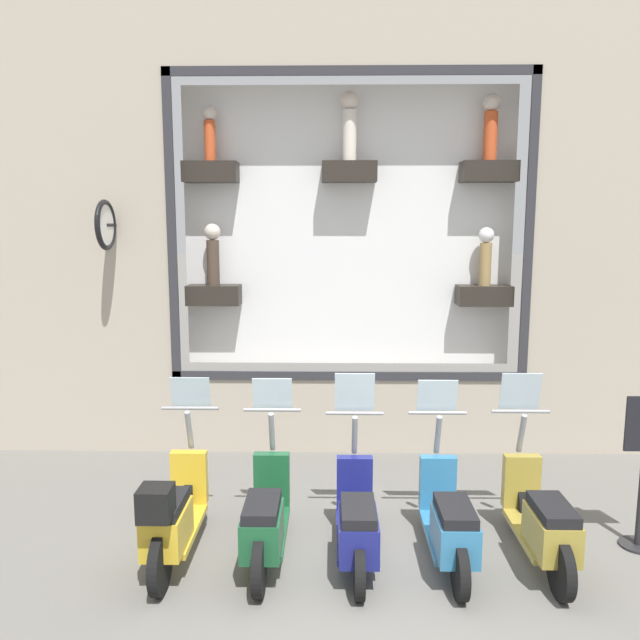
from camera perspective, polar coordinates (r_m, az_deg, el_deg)
The scene contains 7 objects.
ground_plane at distance 5.98m, azimuth 3.51°, elevation -23.70°, with size 120.00×120.00×0.00m, color #66635E.
building_facade at distance 8.65m, azimuth 2.69°, elevation 11.23°, with size 1.25×36.00×7.09m.
scooter_olive_0 at distance 6.52m, azimuth 19.55°, elevation -16.88°, with size 1.80×0.60×1.68m.
scooter_teal_1 at distance 6.31m, azimuth 11.69°, elevation -17.59°, with size 1.80×0.60×1.60m.
scooter_navy_2 at distance 6.22m, azimuth 3.39°, elevation -17.86°, with size 1.79×0.61×1.67m.
scooter_green_3 at distance 6.24m, azimuth -5.00°, elevation -17.61°, with size 1.80×0.60×1.61m.
scooter_yellow_4 at distance 6.32m, azimuth -13.29°, elevation -16.99°, with size 1.81×0.60×1.61m.
Camera 1 is at (-5.03, 0.24, 3.22)m, focal length 35.00 mm.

